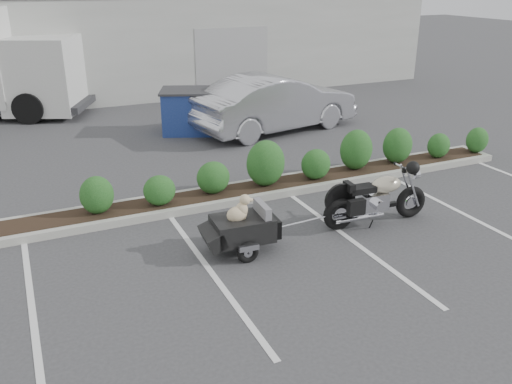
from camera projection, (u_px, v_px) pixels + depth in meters
name	position (u px, v px, depth m)	size (l,w,h in m)	color
ground	(278.00, 239.00, 9.81)	(90.00, 90.00, 0.00)	#38383A
planter_kerb	(274.00, 187.00, 12.02)	(12.00, 1.00, 0.15)	#9E9E93
building	(103.00, 36.00, 23.42)	(26.00, 10.00, 4.00)	#9EA099
motorcycle	(377.00, 199.00, 10.26)	(2.24, 0.75, 1.28)	black
pet_trailer	(241.00, 228.00, 9.24)	(1.79, 1.00, 1.06)	black
sedan	(276.00, 103.00, 16.36)	(1.80, 5.17, 1.70)	#BBBBC3
dumpster	(195.00, 111.00, 16.26)	(2.33, 1.98, 1.30)	navy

